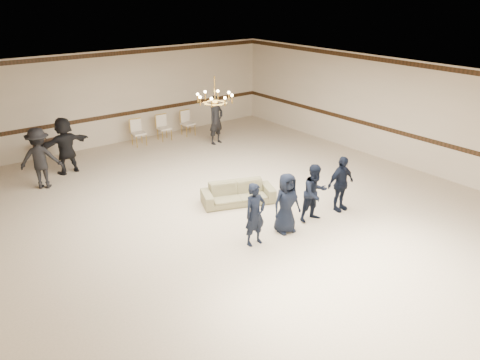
# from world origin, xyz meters

# --- Properties ---
(room) EXTENTS (12.01, 14.01, 3.21)m
(room) POSITION_xyz_m (0.00, 0.00, 1.60)
(room) COLOR beige
(room) RESTS_ON ground
(chair_rail) EXTENTS (12.00, 0.02, 0.14)m
(chair_rail) POSITION_xyz_m (0.00, 6.99, 1.00)
(chair_rail) COLOR #311C0E
(chair_rail) RESTS_ON wall_back
(crown_molding) EXTENTS (12.00, 0.02, 0.14)m
(crown_molding) POSITION_xyz_m (0.00, 6.99, 3.08)
(crown_molding) COLOR #311C0E
(crown_molding) RESTS_ON wall_back
(chandelier) EXTENTS (0.94, 0.94, 0.89)m
(chandelier) POSITION_xyz_m (0.00, 1.00, 2.88)
(chandelier) COLOR #B98F3B
(chandelier) RESTS_ON ceiling
(boy_a) EXTENTS (0.52, 0.35, 1.41)m
(boy_a) POSITION_xyz_m (-0.66, -1.38, 0.70)
(boy_a) COLOR black
(boy_a) RESTS_ON floor
(boy_b) EXTENTS (0.73, 0.52, 1.41)m
(boy_b) POSITION_xyz_m (0.24, -1.38, 0.70)
(boy_b) COLOR black
(boy_b) RESTS_ON floor
(boy_c) EXTENTS (0.73, 0.60, 1.41)m
(boy_c) POSITION_xyz_m (1.14, -1.38, 0.70)
(boy_c) COLOR black
(boy_c) RESTS_ON floor
(boy_d) EXTENTS (0.84, 0.38, 1.41)m
(boy_d) POSITION_xyz_m (2.04, -1.38, 0.70)
(boy_d) COLOR black
(boy_d) RESTS_ON floor
(settee) EXTENTS (1.98, 1.34, 0.54)m
(settee) POSITION_xyz_m (0.28, 0.45, 0.27)
(settee) COLOR #77714F
(settee) RESTS_ON floor
(adult_left) EXTENTS (1.27, 1.07, 1.70)m
(adult_left) POSITION_xyz_m (-3.38, 4.51, 0.85)
(adult_left) COLOR black
(adult_left) RESTS_ON floor
(adult_mid) EXTENTS (1.62, 0.68, 1.70)m
(adult_mid) POSITION_xyz_m (-2.48, 5.21, 0.85)
(adult_mid) COLOR black
(adult_mid) RESTS_ON floor
(adult_right) EXTENTS (0.70, 0.55, 1.70)m
(adult_right) POSITION_xyz_m (2.62, 4.81, 0.85)
(adult_right) COLOR black
(adult_right) RESTS_ON floor
(banquet_chair_left) EXTENTS (0.47, 0.47, 0.91)m
(banquet_chair_left) POSITION_xyz_m (0.33, 6.24, 0.45)
(banquet_chair_left) COLOR beige
(banquet_chair_left) RESTS_ON floor
(banquet_chair_mid) EXTENTS (0.46, 0.46, 0.91)m
(banquet_chair_mid) POSITION_xyz_m (1.33, 6.24, 0.45)
(banquet_chair_mid) COLOR beige
(banquet_chair_mid) RESTS_ON floor
(banquet_chair_right) EXTENTS (0.48, 0.48, 0.91)m
(banquet_chair_right) POSITION_xyz_m (2.33, 6.24, 0.45)
(banquet_chair_right) COLOR beige
(banquet_chair_right) RESTS_ON floor
(console_table) EXTENTS (0.89, 0.44, 0.72)m
(console_table) POSITION_xyz_m (-2.67, 6.44, 0.36)
(console_table) COLOR #341D11
(console_table) RESTS_ON floor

